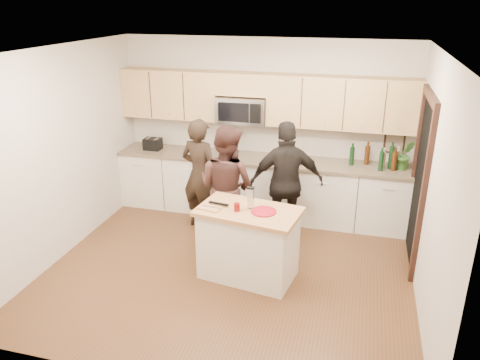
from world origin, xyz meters
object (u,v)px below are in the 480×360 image
(woman_left, at_px, (200,175))
(woman_right, at_px, (286,183))
(woman_center, at_px, (226,187))
(island, at_px, (248,243))
(toaster, at_px, (153,144))

(woman_left, relative_size, woman_right, 0.96)
(woman_left, relative_size, woman_center, 0.98)
(island, relative_size, woman_left, 0.78)
(toaster, xyz_separation_m, woman_right, (2.31, -0.72, -0.17))
(island, xyz_separation_m, woman_left, (-1.01, 1.13, 0.38))
(woman_right, bearing_deg, woman_center, 3.76)
(woman_center, bearing_deg, toaster, -16.20)
(woman_left, bearing_deg, woman_center, 156.37)
(woman_right, bearing_deg, island, 56.74)
(island, xyz_separation_m, toaster, (-2.03, 1.76, 0.58))
(toaster, distance_m, woman_center, 1.87)
(woman_right, bearing_deg, toaster, -35.72)
(island, xyz_separation_m, woman_center, (-0.49, 0.73, 0.40))
(woman_right, bearing_deg, woman_left, -22.72)
(toaster, height_order, woman_left, woman_left)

